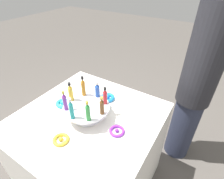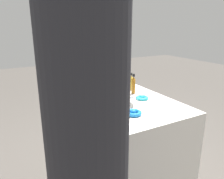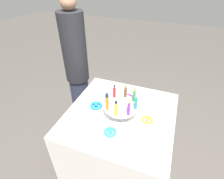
{
  "view_description": "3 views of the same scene",
  "coord_description": "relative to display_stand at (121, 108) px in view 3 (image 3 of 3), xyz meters",
  "views": [
    {
      "loc": [
        -0.56,
        0.59,
        1.54
      ],
      "look_at": [
        -0.1,
        -0.13,
        0.93
      ],
      "focal_mm": 28.0,
      "sensor_mm": 36.0,
      "label": 1
    },
    {
      "loc": [
        -0.74,
        -1.27,
        1.32
      ],
      "look_at": [
        -0.16,
        -0.21,
        0.95
      ],
      "focal_mm": 35.0,
      "sensor_mm": 36.0,
      "label": 2
    },
    {
      "loc": [
        1.0,
        0.3,
        1.75
      ],
      "look_at": [
        -0.08,
        -0.1,
        0.93
      ],
      "focal_mm": 28.0,
      "sensor_mm": 36.0,
      "label": 3
    }
  ],
  "objects": [
    {
      "name": "ribbon_bow_purple",
      "position": [
        -0.22,
        0.01,
        -0.05
      ],
      "size": [
        0.09,
        0.09,
        0.02
      ],
      "color": "purple",
      "rests_on": "party_table"
    },
    {
      "name": "ground_plane",
      "position": [
        0.0,
        0.0,
        -0.82
      ],
      "size": [
        12.0,
        12.0,
        0.0
      ],
      "primitive_type": "plane",
      "color": "#4C4742"
    },
    {
      "name": "person_figure",
      "position": [
        -0.51,
        -0.7,
        -0.04
      ],
      "size": [
        0.26,
        0.26,
        1.55
      ],
      "rotation": [
        0.0,
        0.0,
        0.94
      ],
      "color": "#282D42",
      "rests_on": "ground_plane"
    },
    {
      "name": "bottle_purple",
      "position": [
        0.08,
        0.08,
        0.09
      ],
      "size": [
        0.02,
        0.02,
        0.13
      ],
      "color": "#702D93",
      "rests_on": "display_stand"
    },
    {
      "name": "ribbon_bow_teal",
      "position": [
        0.22,
        -0.01,
        -0.05
      ],
      "size": [
        0.1,
        0.1,
        0.03
      ],
      "color": "#2DB7CC",
      "rests_on": "party_table"
    },
    {
      "name": "bottle_blue",
      "position": [
        0.0,
        -0.12,
        0.08
      ],
      "size": [
        0.03,
        0.03,
        0.11
      ],
      "color": "#234CAD",
      "rests_on": "display_stand"
    },
    {
      "name": "bottle_teal",
      "position": [
        -0.0,
        0.12,
        0.09
      ],
      "size": [
        0.02,
        0.02,
        0.14
      ],
      "color": "teal",
      "rests_on": "display_stand"
    },
    {
      "name": "ribbon_bow_blue",
      "position": [
        -0.01,
        -0.22,
        -0.04
      ],
      "size": [
        0.1,
        0.1,
        0.04
      ],
      "color": "blue",
      "rests_on": "party_table"
    },
    {
      "name": "bottle_brown",
      "position": [
        -0.12,
        -0.0,
        0.09
      ],
      "size": [
        0.03,
        0.03,
        0.12
      ],
      "color": "brown",
      "rests_on": "display_stand"
    },
    {
      "name": "display_stand",
      "position": [
        0.0,
        0.0,
        0.0
      ],
      "size": [
        0.28,
        0.28,
        0.09
      ],
      "color": "silver",
      "rests_on": "party_table"
    },
    {
      "name": "ribbon_bow_gold",
      "position": [
        0.01,
        0.22,
        -0.05
      ],
      "size": [
        0.09,
        0.09,
        0.03
      ],
      "color": "gold",
      "rests_on": "party_table"
    },
    {
      "name": "bottle_amber",
      "position": [
        0.08,
        -0.08,
        0.1
      ],
      "size": [
        0.03,
        0.03,
        0.14
      ],
      "color": "#AD6B19",
      "rests_on": "display_stand"
    },
    {
      "name": "bottle_red",
      "position": [
        -0.08,
        -0.08,
        0.09
      ],
      "size": [
        0.03,
        0.03,
        0.12
      ],
      "color": "#B21E23",
      "rests_on": "display_stand"
    },
    {
      "name": "party_table",
      "position": [
        0.0,
        0.0,
        -0.44
      ],
      "size": [
        0.85,
        0.85,
        0.76
      ],
      "color": "silver",
      "rests_on": "ground_plane"
    },
    {
      "name": "bottle_gold",
      "position": [
        0.12,
        0.0,
        0.09
      ],
      "size": [
        0.03,
        0.03,
        0.13
      ],
      "color": "gold",
      "rests_on": "display_stand"
    },
    {
      "name": "bottle_green",
      "position": [
        -0.08,
        0.08,
        0.09
      ],
      "size": [
        0.02,
        0.02,
        0.13
      ],
      "color": "#288438",
      "rests_on": "display_stand"
    }
  ]
}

